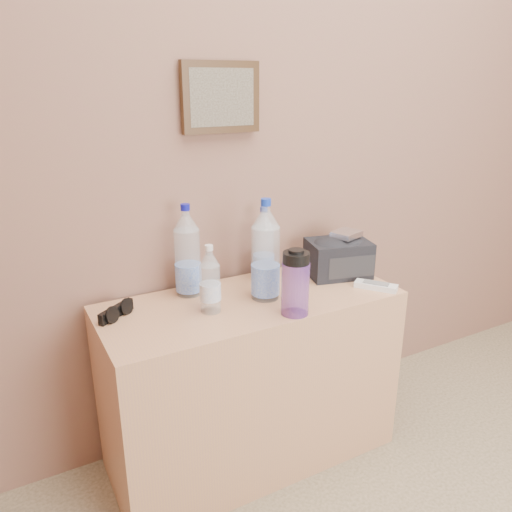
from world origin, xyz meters
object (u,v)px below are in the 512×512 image
(toiletry_bag, at_px, (338,256))
(foil_packet, at_px, (346,234))
(nalgene_bottle, at_px, (295,283))
(pet_large_c, at_px, (264,248))
(ac_remote, at_px, (376,286))
(pet_large_d, at_px, (266,255))
(sunglasses, at_px, (116,312))
(pet_large_b, at_px, (187,255))
(pet_small, at_px, (210,283))
(dresser, at_px, (251,380))

(toiletry_bag, distance_m, foil_packet, 0.10)
(nalgene_bottle, bearing_deg, pet_large_c, 79.08)
(ac_remote, xyz_separation_m, foil_packet, (-0.02, 0.17, 0.17))
(pet_large_d, xyz_separation_m, ac_remote, (0.42, -0.13, -0.15))
(pet_large_c, xyz_separation_m, sunglasses, (-0.61, -0.07, -0.11))
(pet_large_b, height_order, ac_remote, pet_large_b)
(pet_large_c, distance_m, pet_small, 0.36)
(pet_small, relative_size, toiletry_bag, 0.99)
(pet_large_d, height_order, nalgene_bottle, pet_large_d)
(pet_large_c, height_order, sunglasses, pet_large_c)
(pet_large_c, height_order, pet_small, pet_large_c)
(pet_large_c, xyz_separation_m, pet_small, (-0.31, -0.18, -0.03))
(toiletry_bag, relative_size, foil_packet, 2.28)
(pet_large_c, bearing_deg, foil_packet, -22.25)
(pet_large_c, xyz_separation_m, ac_remote, (0.33, -0.30, -0.12))
(pet_large_b, relative_size, nalgene_bottle, 1.49)
(nalgene_bottle, bearing_deg, toiletry_bag, 32.15)
(sunglasses, bearing_deg, pet_large_d, -46.35)
(dresser, distance_m, ac_remote, 0.61)
(ac_remote, height_order, toiletry_bag, toiletry_bag)
(pet_large_c, bearing_deg, ac_remote, -42.29)
(pet_large_d, relative_size, pet_small, 1.54)
(dresser, relative_size, pet_large_b, 3.20)
(pet_small, relative_size, foil_packet, 2.26)
(ac_remote, bearing_deg, dresser, -143.92)
(pet_small, height_order, sunglasses, pet_small)
(pet_small, bearing_deg, pet_large_c, 29.77)
(pet_large_c, height_order, toiletry_bag, pet_large_c)
(pet_large_d, height_order, foil_packet, pet_large_d)
(pet_large_c, bearing_deg, nalgene_bottle, -100.92)
(pet_large_c, bearing_deg, dresser, -132.17)
(pet_large_c, relative_size, pet_small, 1.23)
(sunglasses, height_order, foil_packet, foil_packet)
(toiletry_bag, bearing_deg, dresser, -160.18)
(pet_small, distance_m, sunglasses, 0.33)
(pet_large_d, xyz_separation_m, sunglasses, (-0.53, 0.10, -0.15))
(pet_large_b, height_order, toiletry_bag, pet_large_b)
(pet_large_c, bearing_deg, toiletry_bag, -21.16)
(dresser, bearing_deg, pet_large_c, 47.83)
(foil_packet, bearing_deg, sunglasses, 176.22)
(pet_large_b, bearing_deg, nalgene_bottle, -52.32)
(pet_large_c, distance_m, toiletry_bag, 0.31)
(dresser, xyz_separation_m, ac_remote, (0.47, -0.15, 0.36))
(pet_small, xyz_separation_m, ac_remote, (0.64, -0.12, -0.10))
(sunglasses, relative_size, ac_remote, 0.96)
(dresser, height_order, pet_large_d, pet_large_d)
(pet_large_d, distance_m, sunglasses, 0.56)
(pet_large_d, bearing_deg, nalgene_bottle, -82.16)
(pet_large_b, relative_size, foil_packet, 3.23)
(pet_large_d, height_order, sunglasses, pet_large_d)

